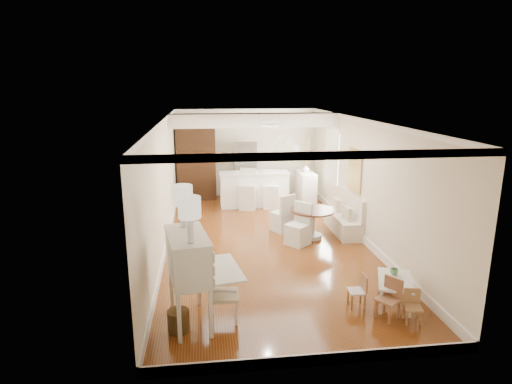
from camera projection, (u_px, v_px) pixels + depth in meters
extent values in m
plane|color=brown|center=(266.00, 243.00, 9.85)|extent=(9.00, 9.00, 0.00)
cube|color=white|center=(266.00, 120.00, 9.17)|extent=(4.50, 9.00, 0.04)
cube|color=beige|center=(246.00, 153.00, 13.84)|extent=(4.50, 0.04, 2.80)
cube|color=beige|center=(320.00, 266.00, 5.18)|extent=(4.50, 0.04, 2.80)
cube|color=beige|center=(163.00, 186.00, 9.24)|extent=(0.04, 9.00, 2.80)
cube|color=beige|center=(363.00, 181.00, 9.77)|extent=(0.04, 9.00, 2.80)
cube|color=white|center=(254.00, 120.00, 11.33)|extent=(4.50, 0.45, 0.36)
cube|color=tan|center=(355.00, 170.00, 10.22)|extent=(0.04, 0.84, 1.04)
cube|color=white|center=(332.00, 157.00, 12.05)|extent=(0.04, 1.10, 1.40)
cylinder|color=#381E11|center=(208.00, 139.00, 13.57)|extent=(0.30, 0.03, 0.30)
cylinder|color=white|center=(270.00, 124.00, 8.70)|extent=(0.36, 0.36, 0.08)
cube|color=silver|center=(189.00, 279.00, 6.38)|extent=(1.30, 1.32, 1.43)
cube|color=silver|center=(224.00, 294.00, 6.54)|extent=(0.51, 0.51, 0.85)
cylinder|color=#523919|center=(179.00, 321.00, 6.29)|extent=(0.36, 0.36, 0.33)
cube|color=white|center=(394.00, 292.00, 7.05)|extent=(0.81, 1.01, 0.44)
cube|color=#9B6746|center=(388.00, 299.00, 6.59)|extent=(0.44, 0.44, 0.65)
cube|color=#A2704A|center=(357.00, 291.00, 6.96)|extent=(0.28, 0.28, 0.56)
cube|color=#A5774B|center=(413.00, 307.00, 6.49)|extent=(0.30, 0.30, 0.52)
cube|color=silver|center=(343.00, 213.00, 10.45)|extent=(0.52, 1.60, 0.98)
cylinder|color=#4D2818|center=(312.00, 224.00, 10.08)|extent=(1.11, 1.11, 0.70)
cube|color=silver|center=(298.00, 224.00, 9.64)|extent=(0.65, 0.65, 0.95)
cube|color=silver|center=(282.00, 212.00, 10.54)|extent=(0.63, 0.64, 0.96)
cube|color=white|center=(254.00, 189.00, 12.72)|extent=(2.05, 0.65, 1.03)
cube|color=white|center=(247.00, 190.00, 12.38)|extent=(0.56, 0.56, 1.18)
cube|color=white|center=(271.00, 190.00, 12.51)|extent=(0.50, 0.50, 1.11)
cube|color=#381E11|center=(196.00, 163.00, 13.40)|extent=(1.20, 0.60, 2.30)
imported|color=silver|center=(256.00, 170.00, 13.66)|extent=(0.75, 0.65, 1.80)
cube|color=silver|center=(305.00, 188.00, 13.02)|extent=(0.49, 1.04, 0.98)
imported|color=#599962|center=(394.00, 272.00, 7.17)|extent=(0.16, 0.16, 0.10)
imported|color=white|center=(306.00, 168.00, 12.91)|extent=(0.24, 0.24, 0.22)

